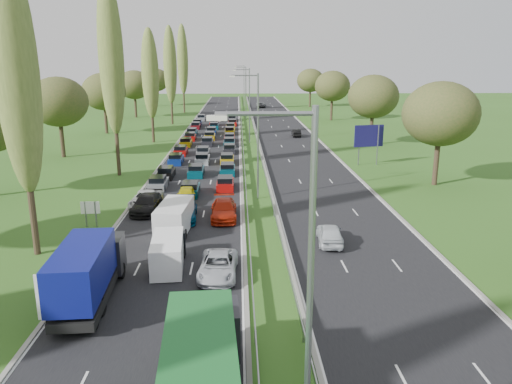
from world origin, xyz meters
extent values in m
plane|color=#31591B|center=(4.50, 80.00, 0.00)|extent=(260.00, 260.00, 0.00)
cube|color=black|center=(-2.25, 82.50, 0.00)|extent=(10.50, 215.00, 0.04)
cube|color=black|center=(11.25, 82.50, 0.00)|extent=(10.50, 215.00, 0.04)
cube|color=gray|center=(3.35, 82.50, 0.55)|extent=(0.06, 215.00, 0.32)
cube|color=gray|center=(5.65, 82.50, 0.55)|extent=(0.06, 215.00, 0.32)
cylinder|color=gray|center=(4.50, 8.00, 6.00)|extent=(0.18, 0.18, 12.00)
cylinder|color=gray|center=(4.50, 43.00, 6.00)|extent=(0.18, 0.18, 12.00)
cylinder|color=gray|center=(4.50, 78.00, 6.00)|extent=(0.18, 0.18, 12.00)
cylinder|color=gray|center=(4.50, 113.00, 6.00)|extent=(0.18, 0.18, 12.00)
cylinder|color=gray|center=(4.50, 148.00, 6.00)|extent=(0.18, 0.18, 12.00)
cylinder|color=#2D2116|center=(-11.50, 29.00, 3.60)|extent=(0.44, 0.44, 7.20)
ellipsoid|color=#58692D|center=(-11.50, 29.00, 12.40)|extent=(2.80, 2.80, 16.00)
cylinder|color=#2D2116|center=(-11.50, 54.00, 3.96)|extent=(0.44, 0.44, 7.92)
ellipsoid|color=#58692D|center=(-11.50, 54.00, 13.64)|extent=(2.80, 2.80, 17.60)
cylinder|color=#2D2116|center=(-11.50, 79.00, 3.24)|extent=(0.44, 0.44, 6.48)
ellipsoid|color=#58692D|center=(-11.50, 79.00, 11.16)|extent=(2.80, 2.80, 14.40)
cylinder|color=#2D2116|center=(-11.50, 104.00, 3.60)|extent=(0.44, 0.44, 7.20)
ellipsoid|color=#58692D|center=(-11.50, 104.00, 12.40)|extent=(2.80, 2.80, 16.00)
cylinder|color=#2D2116|center=(-11.50, 129.00, 3.96)|extent=(0.44, 0.44, 7.92)
ellipsoid|color=#58692D|center=(-11.50, 129.00, 13.64)|extent=(2.80, 2.80, 17.60)
cylinder|color=#2D2116|center=(-22.00, 66.00, 2.42)|extent=(0.56, 0.56, 4.84)
ellipsoid|color=#38471E|center=(-22.00, 66.00, 7.70)|extent=(8.00, 8.00, 6.80)
cylinder|color=#2D2116|center=(-22.00, 90.00, 2.42)|extent=(0.56, 0.56, 4.84)
ellipsoid|color=#38471E|center=(-22.00, 90.00, 7.70)|extent=(8.00, 8.00, 6.80)
cylinder|color=#2D2116|center=(-22.00, 118.00, 2.42)|extent=(0.56, 0.56, 4.84)
ellipsoid|color=#38471E|center=(-22.00, 118.00, 7.70)|extent=(8.00, 8.00, 6.80)
cylinder|color=#2D2116|center=(-22.00, 150.00, 2.42)|extent=(0.56, 0.56, 4.84)
ellipsoid|color=#38471E|center=(-22.00, 150.00, 7.70)|extent=(8.00, 8.00, 6.80)
cylinder|color=#2D2116|center=(24.00, 48.00, 2.42)|extent=(0.56, 0.56, 4.84)
ellipsoid|color=#38471E|center=(24.00, 48.00, 7.70)|extent=(8.00, 8.00, 6.80)
cylinder|color=#2D2116|center=(24.00, 75.00, 2.42)|extent=(0.56, 0.56, 4.84)
ellipsoid|color=#38471E|center=(24.00, 75.00, 7.70)|extent=(8.00, 8.00, 6.80)
cylinder|color=#2D2116|center=(24.00, 110.00, 2.42)|extent=(0.56, 0.56, 4.84)
ellipsoid|color=#38471E|center=(24.00, 110.00, 7.70)|extent=(8.00, 8.00, 6.80)
cylinder|color=#2D2116|center=(24.00, 145.00, 2.42)|extent=(0.56, 0.56, 4.84)
ellipsoid|color=#38471E|center=(24.00, 145.00, 7.70)|extent=(8.00, 8.00, 6.80)
cube|color=slate|center=(-5.87, 47.32, 0.44)|extent=(1.75, 4.00, 0.80)
cube|color=black|center=(-5.75, 52.36, 0.44)|extent=(1.75, 4.00, 0.80)
cube|color=navy|center=(-5.60, 60.66, 0.44)|extent=(1.75, 4.00, 0.80)
cube|color=#A50C0A|center=(-5.68, 67.08, 0.44)|extent=(1.75, 4.00, 0.80)
cube|color=#BF990C|center=(-5.70, 74.81, 0.44)|extent=(1.75, 4.00, 0.80)
cube|color=#A50C0A|center=(-5.56, 81.01, 0.44)|extent=(1.75, 4.00, 0.80)
cube|color=#053F4C|center=(-5.78, 86.67, 0.44)|extent=(1.75, 4.00, 0.80)
cube|color=#590F14|center=(-5.86, 95.96, 0.44)|extent=(1.75, 4.00, 0.80)
cube|color=navy|center=(-5.92, 100.84, 0.44)|extent=(1.75, 4.00, 0.80)
cube|color=slate|center=(-5.73, 110.43, 0.44)|extent=(1.75, 4.00, 0.80)
cube|color=#053F4C|center=(-2.27, 44.60, 0.44)|extent=(1.75, 4.00, 0.80)
cube|color=#053F4C|center=(-2.37, 53.36, 0.44)|extent=(1.75, 4.00, 0.80)
cube|color=#B2B7BC|center=(-2.13, 60.74, 0.44)|extent=(1.75, 4.00, 0.80)
cube|color=slate|center=(-2.37, 66.04, 0.44)|extent=(1.75, 4.00, 0.80)
cube|color=black|center=(-2.31, 75.30, 0.44)|extent=(1.75, 4.00, 0.80)
cube|color=#BF990C|center=(-2.29, 81.87, 0.44)|extent=(1.75, 4.00, 0.80)
cube|color=navy|center=(-2.29, 88.05, 0.44)|extent=(1.75, 4.00, 0.80)
cube|color=#053F4C|center=(-2.14, 95.39, 0.44)|extent=(1.75, 4.00, 0.80)
cube|color=#A50C0A|center=(-2.43, 101.23, 0.44)|extent=(1.75, 4.00, 0.80)
cube|color=silver|center=(-2.19, 109.78, 0.44)|extent=(1.75, 4.00, 0.80)
cube|color=#A50C0A|center=(1.20, 46.95, 0.44)|extent=(1.75, 4.00, 0.80)
cube|color=#053F4C|center=(1.30, 54.10, 0.44)|extent=(1.75, 4.00, 0.80)
cube|color=#BF990C|center=(1.14, 60.44, 0.44)|extent=(1.75, 4.00, 0.80)
cube|color=black|center=(1.32, 68.40, 0.44)|extent=(1.75, 4.00, 0.80)
cube|color=#053F4C|center=(1.20, 74.70, 0.44)|extent=(1.75, 4.00, 0.80)
cube|color=#A50C0A|center=(1.15, 79.60, 0.44)|extent=(1.75, 4.00, 0.80)
cube|color=#BF990C|center=(1.07, 88.13, 0.44)|extent=(1.75, 4.00, 0.80)
cube|color=#BF990C|center=(1.13, 94.21, 0.44)|extent=(1.75, 4.00, 0.80)
cube|color=#A50C0A|center=(1.43, 101.00, 0.44)|extent=(1.75, 4.00, 0.80)
cube|color=black|center=(1.29, 108.99, 0.44)|extent=(1.75, 4.00, 0.80)
imported|color=silver|center=(-5.92, 40.38, 0.76)|extent=(2.74, 5.45, 1.48)
imported|color=black|center=(-5.59, 38.79, 0.78)|extent=(2.47, 5.39, 1.53)
imported|color=#053755|center=(-2.05, 36.54, 0.80)|extent=(2.43, 5.44, 1.55)
imported|color=#C2B80C|center=(-2.38, 41.91, 0.74)|extent=(1.86, 4.29, 1.44)
imported|color=black|center=(1.11, 13.98, 0.69)|extent=(1.43, 4.08, 1.34)
imported|color=#B8BCC3|center=(1.29, 24.74, 0.71)|extent=(2.53, 5.08, 1.38)
imported|color=#AC200A|center=(1.33, 36.67, 0.79)|extent=(2.22, 5.33, 1.54)
imported|color=silver|center=(1.33, 36.81, 0.76)|extent=(1.87, 4.38, 1.47)
imported|color=silver|center=(9.30, 30.30, 0.76)|extent=(2.10, 4.50, 1.49)
imported|color=black|center=(13.03, 84.54, 0.68)|extent=(1.44, 4.03, 1.32)
imported|color=slate|center=(9.39, 144.29, 0.80)|extent=(2.77, 5.71, 1.56)
cube|color=black|center=(-5.71, 21.61, 0.72)|extent=(2.27, 8.50, 0.50)
cube|color=navy|center=(-5.71, 20.57, 2.41)|extent=(2.36, 6.42, 2.39)
cube|color=silver|center=(-5.71, 17.39, 2.41)|extent=(2.30, 0.06, 2.29)
cube|color=black|center=(-5.71, 24.82, 1.57)|extent=(2.30, 2.08, 2.20)
cylinder|color=black|center=(-5.71, 24.66, 0.52)|extent=(1.98, 1.00, 1.00)
cylinder|color=black|center=(-5.71, 18.56, 0.52)|extent=(1.98, 1.00, 1.00)
cube|color=black|center=(1.36, 15.60, 1.57)|extent=(2.43, 2.19, 2.20)
cylinder|color=black|center=(1.36, 15.50, 0.52)|extent=(2.09, 1.00, 1.00)
cube|color=white|center=(-2.03, 26.20, 1.04)|extent=(1.94, 4.86, 1.94)
cube|color=black|center=(-2.03, 28.33, 0.94)|extent=(1.89, 0.78, 1.55)
cylinder|color=black|center=(-2.86, 27.75, 0.35)|extent=(0.24, 0.66, 0.66)
cylinder|color=black|center=(-1.21, 24.64, 0.35)|extent=(0.24, 0.66, 0.66)
cube|color=silver|center=(-2.45, 33.41, 1.18)|extent=(2.21, 5.51, 2.21)
cube|color=black|center=(-2.45, 35.84, 1.07)|extent=(2.15, 0.88, 1.76)
cylinder|color=black|center=(-3.39, 35.18, 0.39)|extent=(0.28, 0.75, 0.75)
cylinder|color=black|center=(-1.51, 31.65, 0.39)|extent=(0.28, 0.75, 0.75)
cylinder|color=gray|center=(-9.80, 34.91, 1.05)|extent=(0.16, 0.16, 2.10)
cylinder|color=gray|center=(-9.00, 34.91, 1.05)|extent=(0.16, 0.16, 2.10)
cube|color=white|center=(-9.40, 34.91, 1.60)|extent=(1.50, 0.14, 1.00)
cylinder|color=gray|center=(18.20, 58.93, 2.60)|extent=(0.16, 0.16, 5.20)
cylinder|color=gray|center=(20.60, 58.93, 2.60)|extent=(0.16, 0.16, 5.20)
cube|color=#171250|center=(19.40, 58.93, 3.80)|extent=(3.94, 0.90, 2.80)
camera|label=1|loc=(2.61, -4.18, 13.02)|focal=35.00mm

